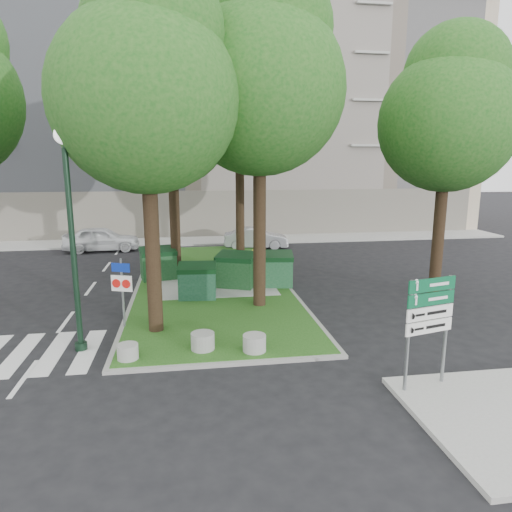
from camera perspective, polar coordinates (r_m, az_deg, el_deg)
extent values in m
plane|color=black|center=(12.11, -5.75, -13.51)|extent=(120.00, 120.00, 0.00)
cube|color=#1D4F16|center=(19.64, -5.52, -3.30)|extent=(6.00, 16.00, 0.12)
cube|color=gray|center=(19.64, -5.52, -3.33)|extent=(6.30, 16.30, 0.10)
cube|color=#999993|center=(29.88, -7.62, 1.89)|extent=(42.00, 3.00, 0.12)
cube|color=silver|center=(13.86, -22.07, -10.95)|extent=(5.00, 3.00, 0.01)
cube|color=tan|center=(37.05, -8.21, 16.10)|extent=(41.00, 12.00, 16.00)
cylinder|color=black|center=(13.64, -12.89, 2.72)|extent=(0.44, 0.44, 6.16)
sphere|color=#165115|center=(13.58, -13.65, 18.50)|extent=(5.20, 5.20, 5.20)
sphere|color=#165115|center=(14.08, -12.61, 25.59)|extent=(3.90, 3.90, 3.90)
cylinder|color=black|center=(15.74, 0.44, 5.23)|extent=(0.44, 0.44, 6.72)
sphere|color=#165115|center=(15.80, 0.47, 20.10)|extent=(5.60, 5.60, 5.60)
sphere|color=#165115|center=(16.42, 1.51, 26.62)|extent=(4.20, 4.20, 4.20)
cylinder|color=black|center=(20.07, -10.15, 5.27)|extent=(0.44, 0.44, 5.88)
sphere|color=#165115|center=(19.99, -10.53, 15.49)|extent=(4.80, 4.80, 4.80)
sphere|color=#165115|center=(20.36, -9.80, 20.20)|extent=(3.60, 3.60, 3.60)
cylinder|color=black|center=(23.15, -2.02, 7.69)|extent=(0.44, 0.44, 7.00)
sphere|color=#165115|center=(23.24, -2.10, 18.21)|extent=(5.80, 5.80, 5.80)
sphere|color=#165115|center=(23.77, -1.42, 22.94)|extent=(4.35, 4.35, 4.35)
cylinder|color=black|center=(18.67, 21.97, 4.12)|extent=(0.44, 0.44, 5.88)
sphere|color=#165115|center=(18.59, 22.84, 15.08)|extent=(5.00, 5.00, 5.00)
sphere|color=#165115|center=(19.10, 23.76, 19.99)|extent=(3.75, 3.75, 3.75)
cube|color=#0F3A17|center=(20.24, -12.09, -1.22)|extent=(1.62, 1.27, 1.14)
cube|color=black|center=(20.11, -12.17, 0.62)|extent=(1.69, 1.35, 0.33)
cube|color=#103A24|center=(17.23, -7.34, -3.44)|extent=(1.44, 1.03, 1.07)
cube|color=black|center=(17.08, -7.39, -1.42)|extent=(1.49, 1.10, 0.31)
cube|color=#103716|center=(18.59, -2.50, -2.09)|extent=(1.75, 1.49, 1.16)
cube|color=black|center=(18.44, -2.52, -0.05)|extent=(1.82, 1.58, 0.34)
cube|color=#154524|center=(18.76, 2.27, -1.97)|extent=(1.59, 1.19, 1.15)
cube|color=black|center=(18.61, 2.29, 0.03)|extent=(1.65, 1.26, 0.33)
cylinder|color=gray|center=(12.53, -15.74, -11.43)|extent=(0.55, 0.55, 0.39)
cylinder|color=gray|center=(12.53, -0.20, -10.82)|extent=(0.63, 0.63, 0.45)
cylinder|color=gray|center=(12.73, -6.68, -10.51)|extent=(0.64, 0.64, 0.46)
cylinder|color=gold|center=(22.76, -0.04, -0.10)|extent=(0.39, 0.39, 0.69)
cylinder|color=black|center=(13.09, -21.86, 0.28)|extent=(0.15, 0.15, 5.48)
cylinder|color=black|center=(13.83, -21.02, -10.46)|extent=(0.33, 0.33, 0.22)
sphere|color=white|center=(12.88, -22.94, 13.77)|extent=(0.48, 0.48, 0.48)
cylinder|color=slate|center=(14.65, -16.32, -4.65)|extent=(0.09, 0.09, 2.26)
cube|color=navy|center=(14.44, -16.51, -1.37)|extent=(0.57, 0.24, 0.27)
cube|color=white|center=(14.56, -16.40, -3.28)|extent=(0.65, 0.27, 0.50)
cylinder|color=red|center=(14.58, -17.03, -3.30)|extent=(0.26, 0.12, 0.27)
cylinder|color=red|center=(14.53, -15.76, -3.27)|extent=(0.26, 0.12, 0.27)
cylinder|color=slate|center=(10.68, 18.48, -9.51)|extent=(0.09, 0.09, 2.55)
cylinder|color=slate|center=(11.39, 22.65, -8.49)|extent=(0.09, 0.09, 2.55)
cube|color=#0A5330|center=(10.69, 21.07, -3.33)|extent=(1.25, 0.34, 0.29)
cube|color=#0A5330|center=(10.78, 20.95, -4.99)|extent=(1.25, 0.34, 0.29)
cube|color=white|center=(10.87, 20.82, -6.62)|extent=(1.25, 0.34, 0.29)
cube|color=white|center=(10.97, 20.70, -8.22)|extent=(1.25, 0.34, 0.29)
imported|color=silver|center=(27.95, -18.75, 2.05)|extent=(4.33, 1.92, 1.45)
imported|color=#9FA0A7|center=(27.27, -0.02, 2.24)|extent=(3.92, 1.77, 1.25)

